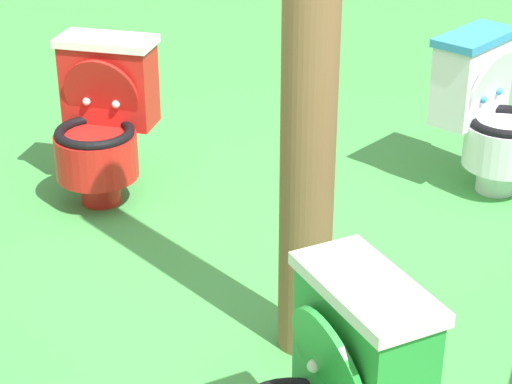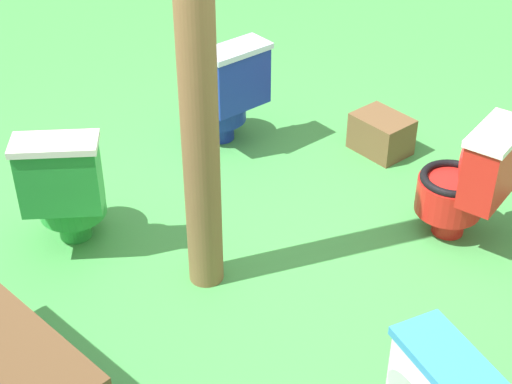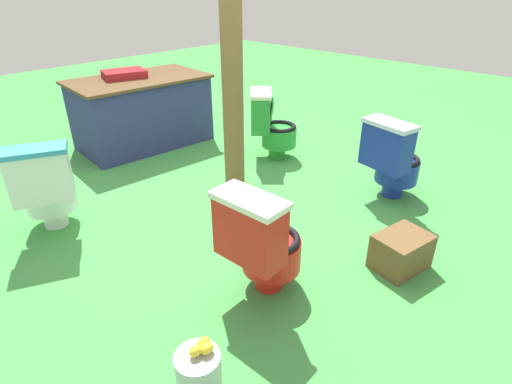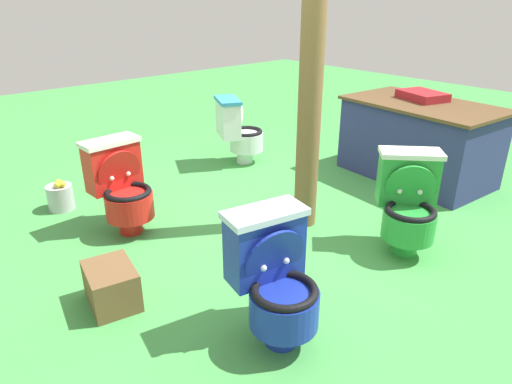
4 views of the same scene
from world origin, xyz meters
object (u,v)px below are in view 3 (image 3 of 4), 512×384
toilet_green (271,125)px  lemon_bucket (199,371)px  toilet_white (46,187)px  small_crate (401,251)px  toilet_blue (392,159)px  wooden_post (232,79)px  vendor_table (142,111)px  toilet_red (262,243)px

toilet_green → lemon_bucket: size_ratio=2.63×
toilet_white → small_crate: toilet_white is taller
toilet_blue → wooden_post: size_ratio=0.36×
toilet_green → vendor_table: bearing=-105.2°
toilet_blue → small_crate: bearing=-45.8°
toilet_green → vendor_table: 1.52m
toilet_red → lemon_bucket: (-0.71, -0.26, -0.26)m
vendor_table → lemon_bucket: (-1.64, -3.00, -0.28)m
toilet_white → toilet_green: size_ratio=1.00×
small_crate → toilet_green: bearing=67.1°
toilet_blue → toilet_white: bearing=-113.9°
wooden_post → small_crate: size_ratio=5.63×
toilet_red → toilet_green: (1.64, 1.40, 0.00)m
lemon_bucket → toilet_red: bearing=19.8°
small_crate → toilet_white: bearing=123.3°
toilet_white → toilet_blue: (2.28, -1.62, 0.00)m
toilet_red → wooden_post: 1.59m
toilet_blue → wooden_post: 1.53m
toilet_red → small_crate: size_ratio=2.02×
toilet_white → toilet_blue: size_ratio=1.00×
toilet_white → toilet_red: bearing=-44.7°
small_crate → lemon_bucket: 1.57m
lemon_bucket → small_crate: bearing=-9.4°
wooden_post → toilet_green: bearing=17.8°
toilet_white → wooden_post: size_ratio=0.36×
toilet_red → toilet_blue: size_ratio=1.00×
wooden_post → toilet_white: bearing=161.1°
toilet_red → toilet_white: bearing=-162.9°
vendor_table → small_crate: vendor_table is taller
toilet_green → wooden_post: 1.03m
toilet_green → vendor_table: (-0.71, 1.34, 0.02)m
wooden_post → small_crate: 1.89m
toilet_red → wooden_post: (0.88, 1.16, 0.64)m
wooden_post → toilet_blue: bearing=-54.1°
toilet_green → vendor_table: vendor_table is taller
wooden_post → lemon_bucket: 2.31m
toilet_red → vendor_table: 2.90m
toilet_white → toilet_red: (0.59, -1.66, 0.00)m
toilet_blue → vendor_table: bearing=-152.8°
wooden_post → small_crate: (-0.04, -1.67, -0.89)m
toilet_white → toilet_red: size_ratio=1.00×
toilet_white → lemon_bucket: bearing=-67.9°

